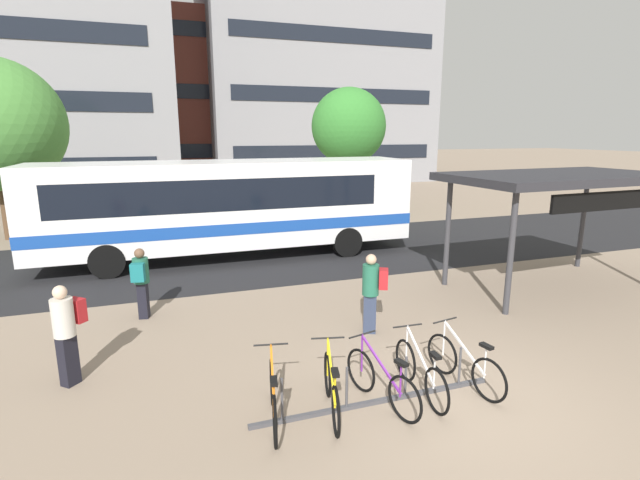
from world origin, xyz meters
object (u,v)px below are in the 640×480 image
Objects in this scene: transit_shelter at (560,181)px; commuter_red_pack_1 at (372,288)px; parked_bicycle_orange_0 at (273,398)px; parked_bicycle_purple_2 at (382,382)px; commuter_teal_pack_2 at (141,279)px; parked_bicycle_yellow_1 at (331,389)px; street_tree_0 at (349,126)px; city_bus at (231,205)px; parked_bicycle_white_3 at (420,373)px; parked_bicycle_white_4 at (464,365)px; commuter_red_pack_0 at (66,328)px.

transit_shelter is 3.48× the size of commuter_red_pack_1.
parked_bicycle_orange_0 is 1.01× the size of parked_bicycle_purple_2.
commuter_teal_pack_2 is at bearing -1.36° from commuter_red_pack_1.
parked_bicycle_yellow_1 is 19.69m from street_tree_0.
commuter_teal_pack_2 is (-2.76, -4.72, -0.85)m from city_bus.
parked_bicycle_purple_2 is at bearing 94.60° from commuter_red_pack_1.
commuter_red_pack_1 is at bearing -36.90° from parked_bicycle_orange_0.
parked_bicycle_white_3 is 1.01× the size of parked_bicycle_white_4.
parked_bicycle_white_3 is at bearing -151.71° from transit_shelter.
parked_bicycle_yellow_1 is 1.50m from parked_bicycle_white_3.
commuter_red_pack_0 reaches higher than parked_bicycle_orange_0.
parked_bicycle_yellow_1 and parked_bicycle_white_3 have the same top height.
transit_shelter is at bearing -56.12° from parked_bicycle_orange_0.
commuter_red_pack_1 reaches higher than parked_bicycle_purple_2.
parked_bicycle_orange_0 is 3.20m from parked_bicycle_white_4.
parked_bicycle_purple_2 is 1.04× the size of commuter_teal_pack_2.
city_bus is at bearing 11.08° from parked_bicycle_white_3.
transit_shelter is (6.14, 3.61, 2.48)m from parked_bicycle_white_3.
commuter_red_pack_0 is 19.51m from street_tree_0.
parked_bicycle_yellow_1 and parked_bicycle_white_4 have the same top height.
street_tree_0 reaches higher than commuter_teal_pack_2.
parked_bicycle_white_3 is (1.44, -9.58, -1.39)m from city_bus.
commuter_red_pack_1 is 16.67m from street_tree_0.
parked_bicycle_white_3 is at bearing -108.92° from street_tree_0.
parked_bicycle_purple_2 is 0.98× the size of commuter_red_pack_0.
commuter_red_pack_1 is at bearing -4.70° from parked_bicycle_white_3.
parked_bicycle_white_4 is (1.53, 0.06, 0.00)m from parked_bicycle_purple_2.
parked_bicycle_white_3 is at bearing -80.13° from parked_bicycle_orange_0.
transit_shelter is 0.92× the size of street_tree_0.
commuter_red_pack_0 is at bearing -117.66° from city_bus.
commuter_red_pack_0 is at bearing 29.00° from commuter_red_pack_1.
street_tree_0 is at bearing 88.11° from transit_shelter.
commuter_teal_pack_2 reaches higher than parked_bicycle_orange_0.
parked_bicycle_white_3 is (2.37, -0.06, 0.00)m from parked_bicycle_orange_0.
commuter_red_pack_0 is at bearing -175.26° from transit_shelter.
transit_shelter is 6.23m from commuter_red_pack_1.
commuter_red_pack_1 is at bearing -22.71° from parked_bicycle_yellow_1.
parked_bicycle_orange_0 is 0.26× the size of street_tree_0.
city_bus is at bearing 13.30° from parked_bicycle_yellow_1.
commuter_red_pack_1 is at bearing -171.02° from transit_shelter.
commuter_red_pack_0 is at bearing 64.54° from parked_bicycle_orange_0.
parked_bicycle_purple_2 is (0.74, -9.63, -1.39)m from city_bus.
parked_bicycle_white_4 is at bearing -106.50° from street_tree_0.
parked_bicycle_white_4 is at bearing 128.42° from commuter_red_pack_1.
parked_bicycle_orange_0 is 0.29× the size of transit_shelter.
parked_bicycle_purple_2 is 0.98× the size of parked_bicycle_white_3.
city_bus is 7.47× the size of commuter_teal_pack_2.
parked_bicycle_purple_2 is 0.71m from parked_bicycle_white_3.
parked_bicycle_orange_0 is at bearing 99.83° from parked_bicycle_yellow_1.
parked_bicycle_yellow_1 is at bearing -156.87° from transit_shelter.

